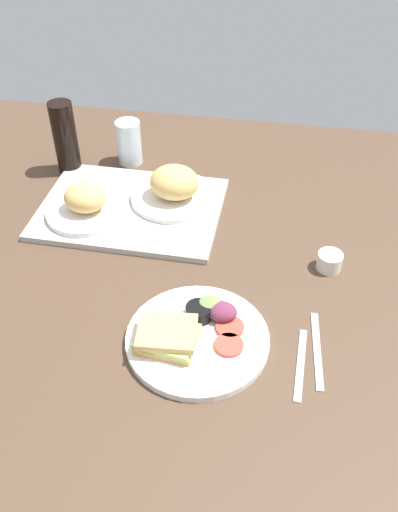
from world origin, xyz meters
The scene contains 10 objects.
ground_plane centered at (0.00, 0.00, -1.50)cm, with size 190.00×150.00×3.00cm, color #4C3828.
serving_tray centered at (-18.75, 21.38, 0.80)cm, with size 45.00×33.00×1.60cm, color #B2B2AD.
bread_plate_near centered at (-28.58, 16.35, 4.58)cm, with size 19.40×19.40×8.37cm.
bread_plate_far centered at (-8.44, 25.90, 5.37)cm, with size 21.77×21.77×9.82cm.
plate_with_salad centered at (4.72, -17.13, 1.73)cm, with size 27.96×27.96×5.40cm.
drinking_glass centered at (-25.18, 44.26, 6.20)cm, with size 6.81×6.81×12.41cm, color silver.
soda_bottle centered at (-40.57, 37.15, 10.02)cm, with size 6.40×6.40×20.04cm, color black.
espresso_cup centered at (30.45, 8.60, 2.00)cm, with size 5.60×5.60×4.00cm, color silver.
fork centered at (25.39, -19.55, 0.25)cm, with size 17.00×1.40×0.50cm, color #B7B7BC.
knife centered at (28.39, -15.55, 0.25)cm, with size 19.00×1.40×0.50cm, color #B7B7BC.
Camera 1 is at (17.84, -85.57, 83.19)cm, focal length 38.46 mm.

